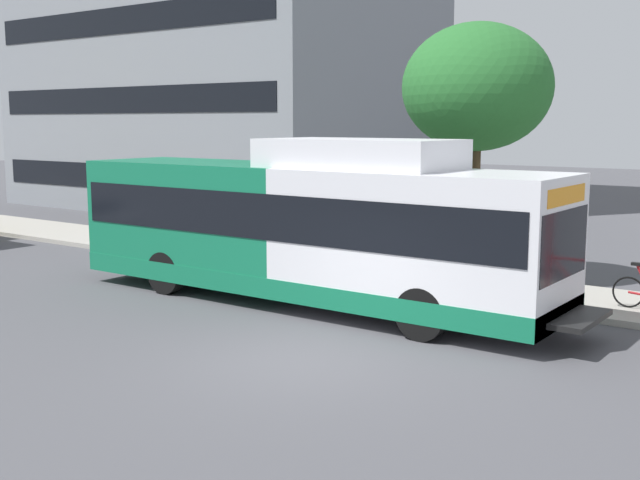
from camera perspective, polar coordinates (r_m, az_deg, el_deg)
ground_plane at (r=19.20m, az=-20.78°, el=-4.04°), size 120.00×120.00×0.00m
sidewalk_curb at (r=22.35m, az=-2.71°, el=-1.59°), size 3.00×56.00×0.14m
transit_bus at (r=17.27m, az=-0.98°, el=0.91°), size 2.58×12.25×3.65m
street_tree_near_stop at (r=19.91m, az=11.29°, el=10.74°), size 3.66×3.66×6.25m
lattice_comm_tower at (r=50.66m, az=-17.42°, el=12.01°), size 1.10×1.10×22.79m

